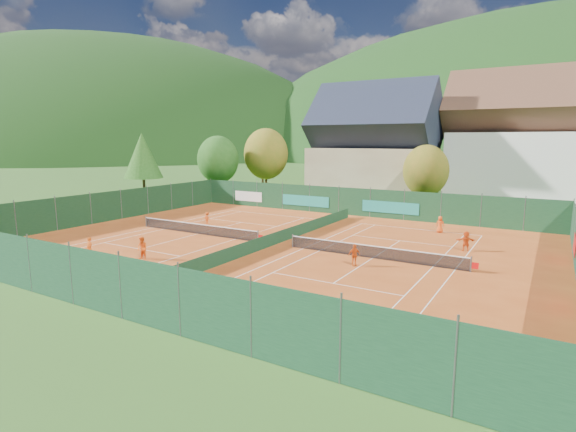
# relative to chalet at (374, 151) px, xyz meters

# --- Properties ---
(ground) EXTENTS (600.00, 600.00, 0.00)m
(ground) POSITION_rel_chalet_xyz_m (3.00, -30.00, -6.64)
(ground) COLOR #29531A
(ground) RESTS_ON ground
(clay_pad) EXTENTS (40.00, 32.00, 0.01)m
(clay_pad) POSITION_rel_chalet_xyz_m (3.00, -30.00, -6.62)
(clay_pad) COLOR #A94618
(clay_pad) RESTS_ON ground
(court_markings_left) EXTENTS (11.03, 23.83, 0.00)m
(court_markings_left) POSITION_rel_chalet_xyz_m (-5.00, -30.00, -6.61)
(court_markings_left) COLOR white
(court_markings_left) RESTS_ON ground
(court_markings_right) EXTENTS (11.03, 23.83, 0.00)m
(court_markings_right) POSITION_rel_chalet_xyz_m (11.00, -30.00, -6.61)
(court_markings_right) COLOR white
(court_markings_right) RESTS_ON ground
(tennis_net_left) EXTENTS (13.30, 0.10, 1.02)m
(tennis_net_left) POSITION_rel_chalet_xyz_m (-4.85, -30.00, -6.12)
(tennis_net_left) COLOR #59595B
(tennis_net_left) RESTS_ON ground
(tennis_net_right) EXTENTS (13.30, 0.10, 1.02)m
(tennis_net_right) POSITION_rel_chalet_xyz_m (11.15, -30.00, -6.12)
(tennis_net_right) COLOR #59595B
(tennis_net_right) RESTS_ON ground
(court_divider) EXTENTS (0.03, 28.80, 1.00)m
(court_divider) POSITION_rel_chalet_xyz_m (3.00, -30.00, -6.12)
(court_divider) COLOR #153B22
(court_divider) RESTS_ON ground
(fence_north) EXTENTS (40.00, 0.10, 3.00)m
(fence_north) POSITION_rel_chalet_xyz_m (2.54, -14.01, -5.16)
(fence_north) COLOR #153A1F
(fence_north) RESTS_ON ground
(fence_south) EXTENTS (40.00, 0.04, 3.00)m
(fence_south) POSITION_rel_chalet_xyz_m (3.00, -46.00, -5.12)
(fence_south) COLOR #163D24
(fence_south) RESTS_ON ground
(fence_west) EXTENTS (0.04, 32.00, 3.00)m
(fence_west) POSITION_rel_chalet_xyz_m (-17.00, -30.00, -5.12)
(fence_west) COLOR #12331A
(fence_west) RESTS_ON ground
(chalet) EXTENTS (16.20, 12.00, 16.00)m
(chalet) POSITION_rel_chalet_xyz_m (0.00, 0.00, 0.00)
(chalet) COLOR tan
(chalet) RESTS_ON ground
(hotel_block_a) EXTENTS (21.60, 11.00, 17.25)m
(hotel_block_a) POSITION_rel_chalet_xyz_m (19.00, 6.00, 0.76)
(hotel_block_a) COLOR silver
(hotel_block_a) RESTS_ON ground
(tree_west_front) EXTENTS (5.72, 5.72, 8.69)m
(tree_west_front) POSITION_rel_chalet_xyz_m (-19.00, -10.00, -1.23)
(tree_west_front) COLOR #472B19
(tree_west_front) RESTS_ON ground
(tree_west_mid) EXTENTS (6.44, 6.44, 9.78)m
(tree_west_mid) POSITION_rel_chalet_xyz_m (-15.00, -4.00, -0.56)
(tree_west_mid) COLOR #4D301B
(tree_west_mid) RESTS_ON ground
(tree_west_back) EXTENTS (5.60, 5.60, 10.00)m
(tree_west_back) POSITION_rel_chalet_xyz_m (-21.00, 4.00, 0.11)
(tree_west_back) COLOR #412E17
(tree_west_back) RESTS_ON ground
(tree_center) EXTENTS (5.01, 5.01, 7.60)m
(tree_center) POSITION_rel_chalet_xyz_m (9.00, -8.00, -1.91)
(tree_center) COLOR #422F17
(tree_center) RESTS_ON ground
(tree_west_side) EXTENTS (5.04, 5.04, 9.00)m
(tree_west_side) POSITION_rel_chalet_xyz_m (-25.00, -18.00, -0.56)
(tree_west_side) COLOR #442918
(tree_west_side) RESTS_ON ground
(mountain_backdrop) EXTENTS (820.00, 530.00, 242.00)m
(mountain_backdrop) POSITION_rel_chalet_xyz_m (31.54, 203.48, -46.26)
(mountain_backdrop) COLOR black
(mountain_backdrop) RESTS_ON ground
(ball_hopper) EXTENTS (0.34, 0.34, 0.80)m
(ball_hopper) POSITION_rel_chalet_xyz_m (16.48, -41.67, -6.07)
(ball_hopper) COLOR slate
(ball_hopper) RESTS_ON ground
(loose_ball_0) EXTENTS (0.07, 0.07, 0.07)m
(loose_ball_0) POSITION_rel_chalet_xyz_m (-5.36, -38.37, -6.59)
(loose_ball_0) COLOR #CCD833
(loose_ball_0) RESTS_ON ground
(loose_ball_1) EXTENTS (0.07, 0.07, 0.07)m
(loose_ball_1) POSITION_rel_chalet_xyz_m (6.89, -41.93, -6.59)
(loose_ball_1) COLOR #CCD833
(loose_ball_1) RESTS_ON ground
(loose_ball_2) EXTENTS (0.07, 0.07, 0.07)m
(loose_ball_2) POSITION_rel_chalet_xyz_m (7.05, -23.58, -6.59)
(loose_ball_2) COLOR #CCD833
(loose_ball_2) RESTS_ON ground
(player_left_near) EXTENTS (0.58, 0.40, 1.54)m
(player_left_near) POSITION_rel_chalet_xyz_m (-5.71, -40.10, -5.86)
(player_left_near) COLOR #DB5813
(player_left_near) RESTS_ON ground
(player_left_mid) EXTENTS (0.79, 0.63, 1.58)m
(player_left_mid) POSITION_rel_chalet_xyz_m (-2.48, -38.33, -5.83)
(player_left_mid) COLOR orange
(player_left_mid) RESTS_ON ground
(player_left_far) EXTENTS (0.82, 0.54, 1.19)m
(player_left_far) POSITION_rel_chalet_xyz_m (-7.40, -25.93, -6.03)
(player_left_far) COLOR #D34B12
(player_left_far) RESTS_ON ground
(player_right_near) EXTENTS (0.82, 0.89, 1.46)m
(player_right_near) POSITION_rel_chalet_xyz_m (10.62, -32.38, -5.89)
(player_right_near) COLOR #DB5413
(player_right_near) RESTS_ON ground
(player_right_far_a) EXTENTS (0.83, 0.65, 1.49)m
(player_right_far_a) POSITION_rel_chalet_xyz_m (13.06, -18.59, -5.88)
(player_right_far_a) COLOR #E74F14
(player_right_far_a) RESTS_ON ground
(player_right_far_b) EXTENTS (1.46, 0.94, 1.50)m
(player_right_far_b) POSITION_rel_chalet_xyz_m (16.17, -24.45, -5.87)
(player_right_far_b) COLOR #DE4C13
(player_right_far_b) RESTS_ON ground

